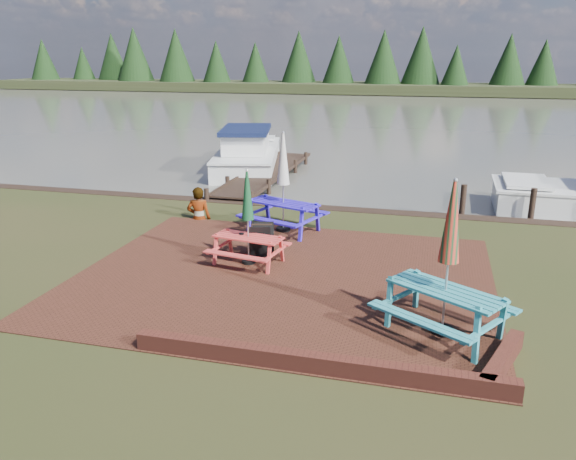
% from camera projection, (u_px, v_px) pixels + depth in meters
% --- Properties ---
extents(ground, '(120.00, 120.00, 0.00)m').
position_uv_depth(ground, '(270.00, 295.00, 11.47)').
color(ground, black).
rests_on(ground, ground).
extents(paving, '(9.00, 7.50, 0.02)m').
position_uv_depth(paving, '(283.00, 277.00, 12.39)').
color(paving, '#3D1D13').
rests_on(paving, ground).
extents(brick_wall, '(6.21, 1.79, 0.30)m').
position_uv_depth(brick_wall, '(359.00, 363.00, 8.68)').
color(brick_wall, '#4C1E16').
rests_on(brick_wall, ground).
extents(water, '(120.00, 60.00, 0.02)m').
position_uv_depth(water, '(399.00, 115.00, 45.62)').
color(water, '#49483F').
rests_on(water, ground).
extents(far_treeline, '(120.00, 10.00, 8.10)m').
position_uv_depth(far_treeline, '(416.00, 66.00, 71.40)').
color(far_treeline, black).
rests_on(far_treeline, ground).
extents(picnic_table_teal, '(2.63, 2.56, 2.76)m').
position_uv_depth(picnic_table_teal, '(446.00, 282.00, 9.62)').
color(picnic_table_teal, teal).
rests_on(picnic_table_teal, ground).
extents(picnic_table_red, '(1.82, 1.67, 2.23)m').
position_uv_depth(picnic_table_red, '(248.00, 232.00, 12.97)').
color(picnic_table_red, '#CE3A35').
rests_on(picnic_table_red, ground).
extents(picnic_table_blue, '(2.44, 2.31, 2.73)m').
position_uv_depth(picnic_table_blue, '(283.00, 198.00, 15.34)').
color(picnic_table_blue, '#2C19BF').
rests_on(picnic_table_blue, ground).
extents(chalkboard, '(0.55, 0.62, 0.83)m').
position_uv_depth(chalkboard, '(262.00, 240.00, 13.52)').
color(chalkboard, black).
rests_on(chalkboard, ground).
extents(jetty, '(1.76, 9.08, 1.00)m').
position_uv_depth(jetty, '(266.00, 173.00, 22.69)').
color(jetty, black).
rests_on(jetty, ground).
extents(boat_jetty, '(4.09, 7.66, 2.11)m').
position_uv_depth(boat_jetty, '(248.00, 155.00, 24.83)').
color(boat_jetty, silver).
rests_on(boat_jetty, ground).
extents(person, '(0.78, 0.59, 1.95)m').
position_uv_depth(person, '(198.00, 188.00, 16.46)').
color(person, gray).
rests_on(person, ground).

